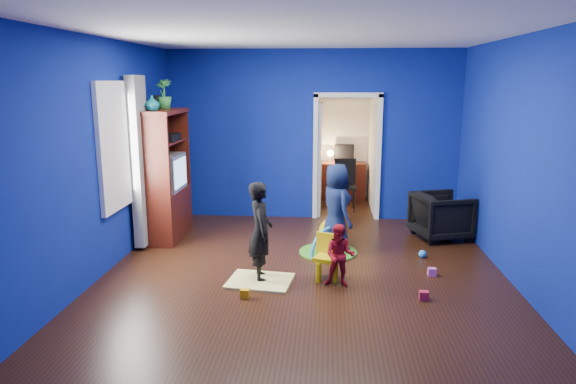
# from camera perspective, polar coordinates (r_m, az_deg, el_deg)

# --- Properties ---
(floor) EXTENTS (5.00, 5.50, 0.01)m
(floor) POSITION_cam_1_polar(r_m,az_deg,el_deg) (6.52, 1.77, -9.12)
(floor) COLOR black
(floor) RESTS_ON ground
(ceiling) EXTENTS (5.00, 5.50, 0.01)m
(ceiling) POSITION_cam_1_polar(r_m,az_deg,el_deg) (6.09, 1.96, 17.19)
(ceiling) COLOR white
(ceiling) RESTS_ON wall_back
(wall_back) EXTENTS (5.00, 0.02, 2.90)m
(wall_back) POSITION_cam_1_polar(r_m,az_deg,el_deg) (8.87, 2.71, 6.27)
(wall_back) COLOR navy
(wall_back) RESTS_ON floor
(wall_front) EXTENTS (5.00, 0.02, 2.90)m
(wall_front) POSITION_cam_1_polar(r_m,az_deg,el_deg) (3.45, -0.30, -3.34)
(wall_front) COLOR navy
(wall_front) RESTS_ON floor
(wall_left) EXTENTS (0.02, 5.50, 2.90)m
(wall_left) POSITION_cam_1_polar(r_m,az_deg,el_deg) (6.73, -19.95, 3.62)
(wall_left) COLOR navy
(wall_left) RESTS_ON floor
(wall_right) EXTENTS (0.02, 5.50, 2.90)m
(wall_right) POSITION_cam_1_polar(r_m,az_deg,el_deg) (6.52, 24.40, 3.00)
(wall_right) COLOR navy
(wall_right) RESTS_ON floor
(alcove) EXTENTS (1.00, 1.75, 2.50)m
(alcove) POSITION_cam_1_polar(r_m,az_deg,el_deg) (9.76, 6.40, 5.58)
(alcove) COLOR silver
(alcove) RESTS_ON floor
(armchair) EXTENTS (0.96, 0.95, 0.71)m
(armchair) POSITION_cam_1_polar(r_m,az_deg,el_deg) (8.19, 16.68, -2.55)
(armchair) COLOR black
(armchair) RESTS_ON floor
(child_black) EXTENTS (0.39, 0.50, 1.21)m
(child_black) POSITION_cam_1_polar(r_m,az_deg,el_deg) (6.18, -3.07, -4.40)
(child_black) COLOR black
(child_black) RESTS_ON floor
(child_navy) EXTENTS (0.64, 0.73, 1.25)m
(child_navy) POSITION_cam_1_polar(r_m,az_deg,el_deg) (7.26, 5.36, -1.74)
(child_navy) COLOR #10123D
(child_navy) RESTS_ON floor
(toddler_red) EXTENTS (0.40, 0.33, 0.75)m
(toddler_red) POSITION_cam_1_polar(r_m,az_deg,el_deg) (6.07, 5.79, -7.06)
(toddler_red) COLOR red
(toddler_red) RESTS_ON floor
(vase) EXTENTS (0.26, 0.26, 0.21)m
(vase) POSITION_cam_1_polar(r_m,az_deg,el_deg) (7.59, -14.86, 9.54)
(vase) COLOR #0C5460
(vase) RESTS_ON tv_armoire
(potted_plant) EXTENTS (0.27, 0.27, 0.44)m
(potted_plant) POSITION_cam_1_polar(r_m,az_deg,el_deg) (8.08, -13.68, 10.55)
(potted_plant) COLOR green
(potted_plant) RESTS_ON tv_armoire
(tv_armoire) EXTENTS (0.58, 1.14, 1.96)m
(tv_armoire) POSITION_cam_1_polar(r_m,az_deg,el_deg) (7.99, -13.73, 1.86)
(tv_armoire) COLOR #370D09
(tv_armoire) RESTS_ON floor
(crt_tv) EXTENTS (0.46, 0.70, 0.54)m
(crt_tv) POSITION_cam_1_polar(r_m,az_deg,el_deg) (7.97, -13.47, 2.14)
(crt_tv) COLOR silver
(crt_tv) RESTS_ON tv_armoire
(yellow_blanket) EXTENTS (0.82, 0.69, 0.03)m
(yellow_blanket) POSITION_cam_1_polar(r_m,az_deg,el_deg) (6.28, -3.13, -9.84)
(yellow_blanket) COLOR #F2E07A
(yellow_blanket) RESTS_ON floor
(hopper_ball) EXTENTS (0.39, 0.39, 0.39)m
(hopper_ball) POSITION_cam_1_polar(r_m,az_deg,el_deg) (7.61, 4.90, -4.42)
(hopper_ball) COLOR yellow
(hopper_ball) RESTS_ON floor
(kid_chair) EXTENTS (0.36, 0.36, 0.50)m
(kid_chair) POSITION_cam_1_polar(r_m,az_deg,el_deg) (6.30, 4.35, -7.51)
(kid_chair) COLOR yellow
(kid_chair) RESTS_ON floor
(play_mat) EXTENTS (0.81, 0.81, 0.02)m
(play_mat) POSITION_cam_1_polar(r_m,az_deg,el_deg) (7.30, 4.47, -6.67)
(play_mat) COLOR #409B23
(play_mat) RESTS_ON floor
(toy_arch) EXTENTS (0.51, 0.59, 0.73)m
(toy_arch) POSITION_cam_1_polar(r_m,az_deg,el_deg) (7.30, 4.47, -6.60)
(toy_arch) COLOR #3F8CD8
(toy_arch) RESTS_ON floor
(window_left) EXTENTS (0.03, 0.95, 1.55)m
(window_left) POSITION_cam_1_polar(r_m,az_deg,el_deg) (7.03, -18.73, 4.87)
(window_left) COLOR white
(window_left) RESTS_ON wall_left
(curtain) EXTENTS (0.14, 0.42, 2.40)m
(curtain) POSITION_cam_1_polar(r_m,az_deg,el_deg) (7.54, -16.15, 3.19)
(curtain) COLOR slate
(curtain) RESTS_ON floor
(doorway) EXTENTS (1.16, 0.10, 2.10)m
(doorway) POSITION_cam_1_polar(r_m,az_deg,el_deg) (8.92, 6.54, 3.65)
(doorway) COLOR white
(doorway) RESTS_ON floor
(study_desk) EXTENTS (0.88, 0.44, 0.75)m
(study_desk) POSITION_cam_1_polar(r_m,az_deg,el_deg) (10.52, 6.19, 1.25)
(study_desk) COLOR #3D140A
(study_desk) RESTS_ON floor
(desk_monitor) EXTENTS (0.40, 0.05, 0.32)m
(desk_monitor) POSITION_cam_1_polar(r_m,az_deg,el_deg) (10.55, 6.24, 4.44)
(desk_monitor) COLOR black
(desk_monitor) RESTS_ON study_desk
(desk_lamp) EXTENTS (0.14, 0.14, 0.14)m
(desk_lamp) POSITION_cam_1_polar(r_m,az_deg,el_deg) (10.48, 4.71, 4.32)
(desk_lamp) COLOR #FFD88C
(desk_lamp) RESTS_ON study_desk
(folding_chair) EXTENTS (0.40, 0.40, 0.92)m
(folding_chair) POSITION_cam_1_polar(r_m,az_deg,el_deg) (9.56, 6.35, 0.65)
(folding_chair) COLOR black
(folding_chair) RESTS_ON floor
(book_shelf) EXTENTS (0.88, 0.24, 0.04)m
(book_shelf) POSITION_cam_1_polar(r_m,az_deg,el_deg) (10.44, 6.38, 10.26)
(book_shelf) COLOR white
(book_shelf) RESTS_ON study_desk
(toy_0) EXTENTS (0.10, 0.08, 0.10)m
(toy_0) POSITION_cam_1_polar(r_m,az_deg,el_deg) (5.98, 14.85, -11.06)
(toy_0) COLOR red
(toy_0) RESTS_ON floor
(toy_1) EXTENTS (0.11, 0.11, 0.11)m
(toy_1) POSITION_cam_1_polar(r_m,az_deg,el_deg) (7.32, 14.72, -6.64)
(toy_1) COLOR blue
(toy_1) RESTS_ON floor
(toy_2) EXTENTS (0.10, 0.08, 0.10)m
(toy_2) POSITION_cam_1_polar(r_m,az_deg,el_deg) (5.86, -4.82, -11.16)
(toy_2) COLOR #FFA90D
(toy_2) RESTS_ON floor
(toy_3) EXTENTS (0.11, 0.11, 0.11)m
(toy_3) POSITION_cam_1_polar(r_m,az_deg,el_deg) (7.07, 5.81, -6.95)
(toy_3) COLOR green
(toy_3) RESTS_ON floor
(toy_4) EXTENTS (0.10, 0.08, 0.10)m
(toy_4) POSITION_cam_1_polar(r_m,az_deg,el_deg) (6.70, 15.71, -8.55)
(toy_4) COLOR #DE53B7
(toy_4) RESTS_ON floor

